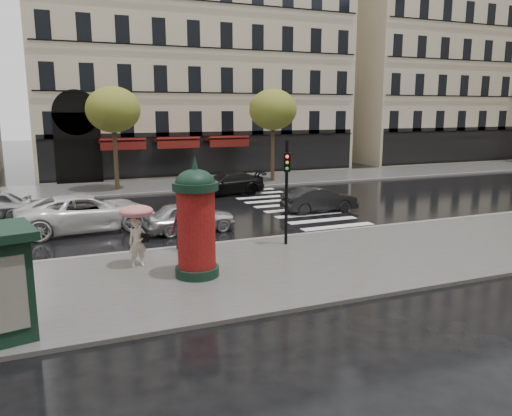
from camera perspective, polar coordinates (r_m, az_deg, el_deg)
name	(u,v)px	position (r m, az deg, el deg)	size (l,w,h in m)	color
ground	(246,268)	(16.83, -1.12, -6.83)	(160.00, 160.00, 0.00)	black
near_sidewalk	(252,270)	(16.37, -0.49, -7.13)	(90.00, 7.00, 0.12)	#474744
far_sidewalk	(146,186)	(34.80, -12.47, 2.43)	(90.00, 6.00, 0.12)	#474744
near_kerb	(219,244)	(19.52, -4.30, -4.09)	(90.00, 0.25, 0.14)	slate
far_kerb	(154,193)	(31.88, -11.54, 1.70)	(90.00, 0.25, 0.14)	slate
zebra_crossing	(285,205)	(27.70, 3.31, 0.35)	(3.60, 11.75, 0.01)	silver
bldg_far_corner	(187,39)	(46.85, -7.91, 18.58)	(26.00, 14.00, 22.90)	#B7A88C
bldg_far_right	(437,52)	(60.30, 20.02, 16.36)	(24.00, 14.00, 22.90)	#B7A88C
tree_far_left	(113,110)	(33.15, -16.01, 10.71)	(3.40, 3.40, 6.64)	#38281C
tree_far_right	(273,110)	(36.09, 1.94, 11.13)	(3.40, 3.40, 6.64)	#38281C
woman_umbrella	(137,225)	(16.70, -13.46, -1.89)	(1.10, 1.10, 2.12)	beige
woman_red	(203,229)	(18.55, -6.06, -2.43)	(0.72, 0.56, 1.48)	red
man_burgundy	(185,224)	(18.33, -8.08, -1.84)	(0.97, 0.63, 1.98)	#410D17
morris_column	(196,219)	(15.33, -6.86, -1.26)	(1.40, 1.40, 3.77)	black
traffic_light	(287,182)	(18.70, 3.52, 2.93)	(0.30, 0.39, 3.97)	black
car_silver	(190,217)	(21.65, -7.57, -1.01)	(1.57, 3.91, 1.33)	silver
car_darkgrey	(320,199)	(25.95, 7.28, 0.98)	(1.37, 3.92, 1.29)	black
car_white	(87,212)	(22.89, -18.72, -0.48)	(2.69, 5.83, 1.62)	white
car_black	(226,184)	(30.95, -3.44, 2.80)	(1.95, 4.81, 1.40)	black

